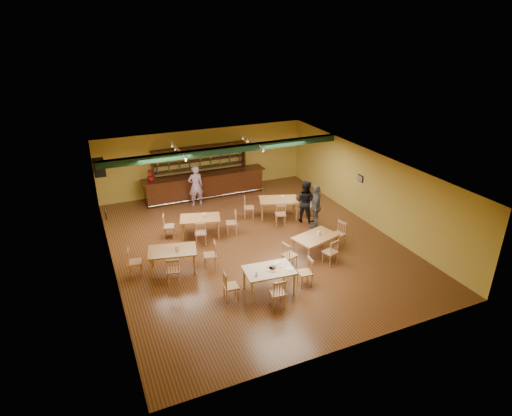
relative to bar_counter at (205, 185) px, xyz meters
name	(u,v)px	position (x,y,z in m)	size (l,w,h in m)	color
floor	(254,244)	(0.28, -5.15, -0.56)	(12.00, 12.00, 0.00)	#522817
ceiling_beam	(226,150)	(0.28, -2.35, 2.31)	(10.00, 0.30, 0.25)	black
track_rail_left	(178,149)	(-1.52, -1.75, 2.38)	(0.05, 2.50, 0.05)	white
track_rail_right	(252,141)	(1.68, -1.75, 2.38)	(0.05, 2.50, 0.05)	white
ac_unit	(99,167)	(-4.52, -0.95, 1.79)	(0.34, 0.70, 0.48)	white
picture_left	(106,214)	(-4.69, -4.15, 1.14)	(0.04, 0.34, 0.28)	black
picture_right	(360,178)	(5.25, -4.65, 1.14)	(0.04, 0.34, 0.28)	black
bar_counter	(205,185)	(0.00, 0.00, 0.00)	(5.80, 0.85, 1.13)	#35190A
back_bar_hutch	(200,170)	(0.00, 0.63, 0.57)	(4.49, 0.40, 2.28)	#35190A
poinsettia	(150,176)	(-2.45, 0.00, 0.83)	(0.29, 0.29, 0.52)	maroon
dining_table_a	(200,226)	(-1.33, -3.70, -0.19)	(1.50, 0.90, 0.75)	#A4653A
dining_table_b	(278,208)	(2.17, -3.37, -0.17)	(1.59, 0.96, 0.80)	#A4653A
dining_table_c	(173,260)	(-2.90, -5.78, -0.18)	(1.55, 0.93, 0.78)	#A4653A
dining_table_d	(315,246)	(1.91, -6.80, -0.18)	(1.53, 0.92, 0.77)	#A4653A
near_table	(269,281)	(-0.51, -8.15, -0.17)	(1.49, 0.96, 0.80)	#CAB287
pizza_tray	(272,269)	(-0.40, -8.15, 0.24)	(0.40, 0.40, 0.01)	silver
parmesan_shaker	(257,274)	(-0.99, -8.31, 0.29)	(0.07, 0.07, 0.11)	#EAE5C6
napkin_stack	(277,263)	(-0.14, -7.94, 0.25)	(0.20, 0.15, 0.03)	white
pizza_server	(276,266)	(-0.24, -8.10, 0.25)	(0.32, 0.09, 0.00)	silver
side_plate	(290,269)	(0.08, -8.36, 0.24)	(0.22, 0.22, 0.01)	white
patron_bar	(196,186)	(-0.66, -0.83, 0.36)	(0.68, 0.44, 1.86)	#924CA5
patron_right_a	(305,201)	(2.97, -4.17, 0.32)	(0.86, 0.67, 1.77)	black
patron_right_b	(316,206)	(3.11, -4.80, 0.32)	(1.03, 0.43, 1.76)	slate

